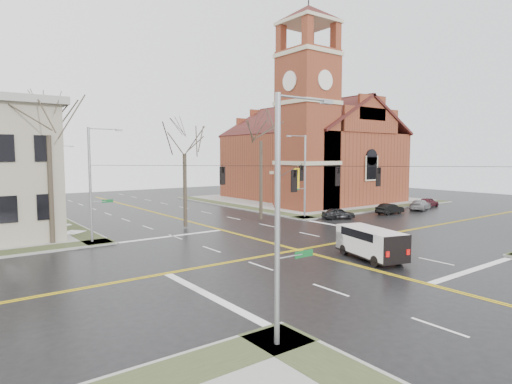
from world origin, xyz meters
TOP-DOWN VIEW (x-y plane):
  - ground at (0.00, 0.00)m, footprint 120.00×120.00m
  - sidewalks at (0.00, 0.00)m, footprint 80.00×80.00m
  - road_markings at (0.00, 0.00)m, footprint 100.00×100.00m
  - church at (24.76, 24.78)m, footprint 24.28×27.48m
  - signal_pole_ne at (11.32, 11.50)m, footprint 2.75×0.22m
  - signal_pole_nw at (-11.32, 11.50)m, footprint 2.75×0.22m
  - signal_pole_sw at (-11.32, -11.50)m, footprint 2.75×0.22m
  - span_wires at (0.00, 0.00)m, footprint 23.02×23.02m
  - traffic_signals at (-0.00, -0.67)m, footprint 8.21×8.26m
  - streetlight_north_a at (-10.65, 28.00)m, footprint 2.30×0.20m
  - streetlight_north_b at (-10.65, 48.00)m, footprint 2.30×0.20m
  - cargo_van at (2.06, -4.80)m, footprint 3.42×5.74m
  - parked_car_a at (13.96, 8.72)m, footprint 3.89×2.60m
  - parked_car_b at (21.78, 7.75)m, footprint 3.86×1.41m
  - parked_car_c at (28.28, 7.89)m, footprint 4.80×3.02m
  - parked_car_d at (31.71, 8.88)m, footprint 3.96×1.88m
  - tree_nw_far at (-14.09, 12.86)m, footprint 4.00×4.00m
  - tree_nw_near at (-2.23, 13.47)m, footprint 4.00×4.00m
  - tree_ne at (6.52, 13.02)m, footprint 4.00×4.00m

SIDE VIEW (x-z plane):
  - ground at x=0.00m, z-range 0.00..0.00m
  - road_markings at x=0.00m, z-range 0.00..0.01m
  - sidewalks at x=0.00m, z-range -0.01..0.16m
  - parked_car_a at x=13.96m, z-range 0.00..1.23m
  - parked_car_b at x=21.78m, z-range 0.00..1.27m
  - parked_car_c at x=28.28m, z-range 0.00..1.30m
  - parked_car_d at x=31.71m, z-range 0.00..1.31m
  - cargo_van at x=2.06m, z-range 0.19..2.24m
  - streetlight_north_a at x=-10.65m, z-range 0.47..8.47m
  - streetlight_north_b at x=-10.65m, z-range 0.47..8.47m
  - signal_pole_ne at x=11.32m, z-range 0.45..9.45m
  - signal_pole_nw at x=-11.32m, z-range 0.45..9.45m
  - signal_pole_sw at x=-11.32m, z-range 0.45..9.45m
  - traffic_signals at x=0.00m, z-range 4.80..6.10m
  - span_wires at x=0.00m, z-range 6.18..6.22m
  - tree_nw_near at x=-2.23m, z-range 2.35..12.82m
  - church at x=24.76m, z-range -5.32..22.18m
  - tree_ne at x=6.52m, z-range 2.78..15.27m
  - tree_nw_far at x=-14.09m, z-range 2.79..15.34m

